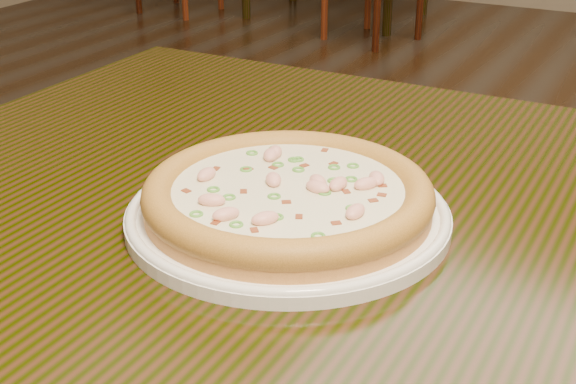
% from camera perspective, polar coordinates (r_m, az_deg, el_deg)
% --- Properties ---
extents(hero_table, '(1.20, 0.80, 0.75)m').
position_cam_1_polar(hero_table, '(0.78, 9.69, -9.01)').
color(hero_table, black).
rests_on(hero_table, ground).
extents(plate, '(0.29, 0.29, 0.02)m').
position_cam_1_polar(plate, '(0.72, 0.00, -1.53)').
color(plate, white).
rests_on(plate, hero_table).
extents(pizza, '(0.26, 0.26, 0.03)m').
position_cam_1_polar(pizza, '(0.72, 0.00, -0.21)').
color(pizza, '#BD8B47').
rests_on(pizza, plate).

